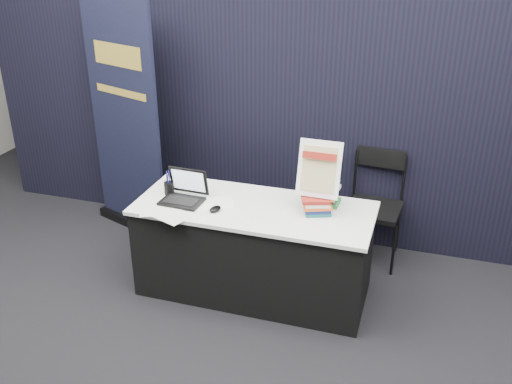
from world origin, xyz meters
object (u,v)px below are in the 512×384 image
object	(u,v)px
display_table	(254,249)
stacking_chair	(375,202)
book_stack_short	(324,193)
pullup_banner	(126,134)
book_stack_tall	(316,205)
laptop	(184,194)
info_sign	(319,170)

from	to	relation	value
display_table	stacking_chair	distance (m)	1.16
book_stack_short	pullup_banner	xyz separation A→B (m)	(-1.92, 0.45, 0.11)
book_stack_tall	display_table	bearing A→B (deg)	-176.18
display_table	laptop	world-z (taller)	laptop
laptop	book_stack_short	bearing A→B (deg)	17.39
display_table	book_stack_tall	size ratio (longest dim) A/B	7.68
book_stack_tall	pullup_banner	world-z (taller)	pullup_banner
book_stack_short	display_table	bearing A→B (deg)	-156.89
display_table	book_stack_short	world-z (taller)	book_stack_short
book_stack_tall	pullup_banner	xyz separation A→B (m)	(-1.90, 0.63, 0.14)
info_sign	pullup_banner	world-z (taller)	pullup_banner
stacking_chair	pullup_banner	bearing A→B (deg)	-171.45
book_stack_short	pullup_banner	size ratio (longest dim) A/B	0.10
laptop	info_sign	world-z (taller)	info_sign
book_stack_short	info_sign	xyz separation A→B (m)	(-0.02, -0.15, 0.25)
laptop	pullup_banner	bearing A→B (deg)	143.07
laptop	stacking_chair	world-z (taller)	laptop
laptop	info_sign	size ratio (longest dim) A/B	0.76
book_stack_tall	book_stack_short	distance (m)	0.18
laptop	info_sign	distance (m)	1.06
laptop	book_stack_short	world-z (taller)	laptop
pullup_banner	stacking_chair	size ratio (longest dim) A/B	2.24
display_table	book_stack_tall	distance (m)	0.65
info_sign	pullup_banner	size ratio (longest dim) A/B	0.20
pullup_banner	stacking_chair	world-z (taller)	pullup_banner
book_stack_short	stacking_chair	bearing A→B (deg)	60.42
display_table	info_sign	xyz separation A→B (m)	(0.47, 0.06, 0.71)
laptop	book_stack_tall	distance (m)	1.02
book_stack_tall	info_sign	xyz separation A→B (m)	(0.00, 0.03, 0.27)
info_sign	stacking_chair	distance (m)	0.99
book_stack_tall	info_sign	bearing A→B (deg)	90.00
display_table	pullup_banner	bearing A→B (deg)	155.09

